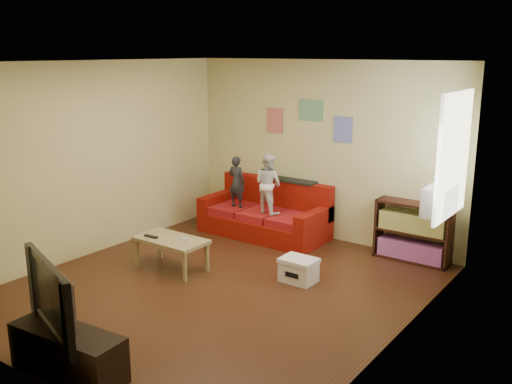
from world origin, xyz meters
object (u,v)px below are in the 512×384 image
Objects in this scene: sofa at (266,216)px; file_box at (299,270)px; coffee_table at (171,243)px; child_a at (237,182)px; tv_stand at (68,352)px; child_b at (268,184)px; bookshelf at (413,235)px; television at (63,295)px.

file_box is (1.41, -1.32, -0.14)m from sofa.
sofa is at bearing 137.00° from file_box.
sofa is 1.96m from coffee_table.
sofa is at bearing -162.92° from child_a.
coffee_table is at bearing 108.41° from tv_stand.
coffee_table is at bearing -158.29° from file_box.
file_box is (1.26, -1.15, -0.72)m from child_b.
bookshelf reaches higher than file_box.
child_a reaches higher than tv_stand.
coffee_table is at bearing -138.42° from bookshelf.
television is at bearing -66.76° from coffee_table.
coffee_table is 1.71m from file_box.
child_b is at bearing -169.41° from bookshelf.
bookshelf is 4.79m from television.
bookshelf is 2.32× the size of file_box.
child_b is (0.60, -0.00, 0.05)m from child_a.
child_a is at bearing 99.07° from coffee_table.
child_a is at bearing 148.35° from file_box.
sofa is 0.62m from child_b.
child_a is at bearing 126.65° from television.
file_box is 3.05m from tv_stand.
coffee_table is 3.28m from bookshelf.
sofa reaches higher than bookshelf.
child_a is 4.39m from tv_stand.
child_a reaches higher than file_box.
child_b is at bearing 118.84° from television.
bookshelf is (2.74, 0.40, -0.46)m from child_a.
sofa is 0.72m from child_a.
child_b is 4.21m from television.
file_box is at bearing 74.55° from tv_stand.
child_b is at bearing -48.64° from sofa.
child_a is at bearing -171.69° from bookshelf.
sofa is 1.94m from file_box.
sofa is at bearing -174.21° from bookshelf.
file_box is at bearing 146.20° from child_b.
sofa is 1.93× the size of bookshelf.
television is (1.02, -2.37, 0.39)m from coffee_table.
sofa is 1.76× the size of tv_stand.
child_a is 0.72× the size of tv_stand.
coffee_table is 2.61m from television.
child_a reaches higher than television.
sofa is 2.30m from bookshelf.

